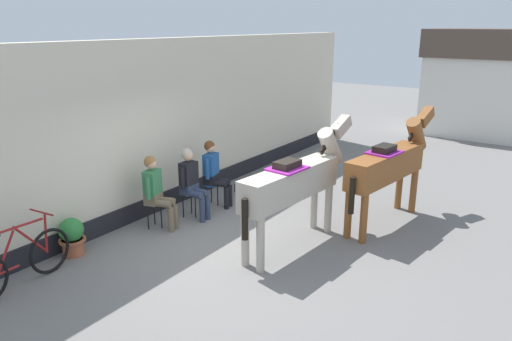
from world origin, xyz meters
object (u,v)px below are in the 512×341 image
flower_planter_near (72,236)px  satchel_bag (241,189)px  saddled_horse_near (295,181)px  seated_visitor_near (156,189)px  leaning_bicycle (19,263)px  saddled_horse_far (389,164)px  seated_visitor_far (214,170)px  seated_visitor_middle (191,180)px

flower_planter_near → satchel_bag: size_ratio=2.29×
saddled_horse_near → seated_visitor_near: bearing=-161.6°
flower_planter_near → leaning_bicycle: size_ratio=0.36×
saddled_horse_far → flower_planter_near: size_ratio=4.67×
flower_planter_near → saddled_horse_near: bearing=40.1°
saddled_horse_near → satchel_bag: saddled_horse_near is taller
seated_visitor_far → saddled_horse_far: 3.49m
saddled_horse_near → saddled_horse_far: size_ratio=1.00×
saddled_horse_far → satchel_bag: (-3.26, -0.24, -1.06)m
leaning_bicycle → satchel_bag: (0.22, 5.06, -0.30)m
seated_visitor_near → seated_visitor_far: size_ratio=1.00×
saddled_horse_far → leaning_bicycle: size_ratio=1.70×
seated_visitor_far → saddled_horse_near: size_ratio=0.46×
leaning_bicycle → seated_visitor_near: bearing=88.2°
seated_visitor_far → leaning_bicycle: bearing=-93.1°
seated_visitor_near → flower_planter_near: 1.67m
seated_visitor_near → saddled_horse_far: size_ratio=0.47×
seated_visitor_near → saddled_horse_near: saddled_horse_near is taller
saddled_horse_far → flower_planter_near: 5.73m
flower_planter_near → satchel_bag: flower_planter_near is taller
seated_visitor_near → seated_visitor_far: same height
leaning_bicycle → satchel_bag: leaning_bicycle is taller
seated_visitor_near → seated_visitor_middle: same height
saddled_horse_near → flower_planter_near: 3.79m
seated_visitor_near → seated_visitor_middle: (0.19, 0.76, 0.00)m
seated_visitor_near → seated_visitor_middle: 0.78m
seated_visitor_far → leaning_bicycle: 4.16m
flower_planter_near → seated_visitor_far: bearing=80.6°
seated_visitor_middle → saddled_horse_far: 3.76m
seated_visitor_far → leaning_bicycle: size_ratio=0.79×
seated_visitor_near → satchel_bag: (0.14, 2.43, -0.68)m
seated_visitor_far → flower_planter_near: 3.14m
seated_visitor_middle → saddled_horse_near: size_ratio=0.46×
flower_planter_near → saddled_horse_far: bearing=48.3°
satchel_bag → seated_visitor_middle: bearing=-81.4°
flower_planter_near → satchel_bag: bearing=82.7°
flower_planter_near → leaning_bicycle: bearing=-75.0°
seated_visitor_far → saddled_horse_near: (2.32, -0.68, 0.38)m
flower_planter_near → seated_visitor_middle: bearing=76.6°
leaning_bicycle → saddled_horse_near: bearing=53.6°
seated_visitor_middle → flower_planter_near: size_ratio=2.17×
satchel_bag → saddled_horse_far: bearing=11.3°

